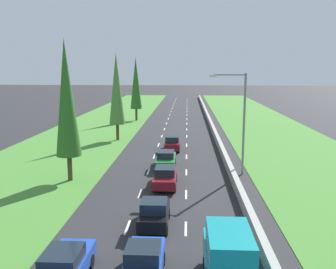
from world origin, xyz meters
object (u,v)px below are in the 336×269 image
at_px(teal_van_right_lane, 228,261).
at_px(blue_sedan_left_lane, 64,267).
at_px(green_sedan_centre_lane, 166,159).
at_px(street_light_mast, 240,117).
at_px(poplar_tree_third, 117,89).
at_px(blue_hatchback_centre_lane, 144,262).
at_px(poplar_tree_second, 66,99).
at_px(black_hatchback_centre_lane, 154,213).
at_px(maroon_sedan_centre_lane, 165,177).
at_px(maroon_hatchback_centre_lane, 172,143).
at_px(poplar_tree_fourth, 136,83).

xyz_separation_m(teal_van_right_lane, blue_sedan_left_lane, (-7.13, 0.15, -0.59)).
xyz_separation_m(green_sedan_centre_lane, street_light_mast, (6.65, -1.89, 4.42)).
distance_m(teal_van_right_lane, poplar_tree_third, 35.15).
height_order(blue_hatchback_centre_lane, poplar_tree_second, poplar_tree_second).
height_order(teal_van_right_lane, black_hatchback_centre_lane, teal_van_right_lane).
xyz_separation_m(teal_van_right_lane, blue_hatchback_centre_lane, (-3.67, 0.73, -0.56)).
relative_size(green_sedan_centre_lane, poplar_tree_third, 0.39).
xyz_separation_m(maroon_sedan_centre_lane, maroon_hatchback_centre_lane, (0.03, 13.16, 0.02)).
distance_m(blue_sedan_left_lane, street_light_mast, 20.74).
relative_size(black_hatchback_centre_lane, street_light_mast, 0.43).
relative_size(blue_sedan_left_lane, poplar_tree_third, 0.39).
relative_size(maroon_hatchback_centre_lane, poplar_tree_third, 0.34).
height_order(maroon_sedan_centre_lane, street_light_mast, street_light_mast).
distance_m(blue_hatchback_centre_lane, street_light_mast, 18.78).
height_order(green_sedan_centre_lane, poplar_tree_fourth, poplar_tree_fourth).
xyz_separation_m(black_hatchback_centre_lane, poplar_tree_second, (-7.95, 8.75, 6.11)).
bearing_deg(street_light_mast, poplar_tree_fourth, 112.38).
distance_m(maroon_sedan_centre_lane, green_sedan_centre_lane, 5.71).
bearing_deg(teal_van_right_lane, black_hatchback_centre_lane, 120.18).
bearing_deg(poplar_tree_second, maroon_hatchback_centre_lane, 55.75).
distance_m(maroon_sedan_centre_lane, maroon_hatchback_centre_lane, 13.16).
height_order(blue_hatchback_centre_lane, green_sedan_centre_lane, blue_hatchback_centre_lane).
xyz_separation_m(blue_hatchback_centre_lane, maroon_sedan_centre_lane, (0.17, 13.23, -0.02)).
bearing_deg(teal_van_right_lane, poplar_tree_fourth, 102.08).
bearing_deg(maroon_sedan_centre_lane, blue_sedan_left_lane, -104.72).
bearing_deg(maroon_hatchback_centre_lane, black_hatchback_centre_lane, -90.64).
xyz_separation_m(blue_hatchback_centre_lane, poplar_tree_second, (-7.98, 14.37, 6.11)).
distance_m(poplar_tree_third, street_light_mast, 20.60).
bearing_deg(poplar_tree_third, black_hatchback_centre_lane, -74.73).
relative_size(blue_sedan_left_lane, poplar_tree_second, 0.38).
bearing_deg(poplar_tree_second, blue_sedan_left_lane, -73.18).
height_order(green_sedan_centre_lane, poplar_tree_third, poplar_tree_third).
bearing_deg(blue_hatchback_centre_lane, poplar_tree_third, 102.75).
bearing_deg(green_sedan_centre_lane, blue_hatchback_centre_lane, -89.68).
distance_m(black_hatchback_centre_lane, poplar_tree_fourth, 46.16).
bearing_deg(black_hatchback_centre_lane, teal_van_right_lane, -59.82).
bearing_deg(green_sedan_centre_lane, poplar_tree_fourth, 102.82).
relative_size(blue_hatchback_centre_lane, black_hatchback_centre_lane, 1.00).
relative_size(blue_sedan_left_lane, poplar_tree_fourth, 0.40).
xyz_separation_m(teal_van_right_lane, poplar_tree_third, (-10.96, 32.96, 5.35)).
relative_size(teal_van_right_lane, maroon_sedan_centre_lane, 1.09).
relative_size(black_hatchback_centre_lane, poplar_tree_third, 0.34).
height_order(blue_hatchback_centre_lane, blue_sedan_left_lane, blue_hatchback_centre_lane).
bearing_deg(poplar_tree_third, blue_sedan_left_lane, -83.34).
height_order(blue_sedan_left_lane, poplar_tree_fourth, poplar_tree_fourth).
relative_size(black_hatchback_centre_lane, blue_sedan_left_lane, 0.87).
bearing_deg(black_hatchback_centre_lane, poplar_tree_third, 105.27).
distance_m(poplar_tree_second, street_light_mast, 14.87).
xyz_separation_m(black_hatchback_centre_lane, green_sedan_centre_lane, (-0.08, 13.32, -0.02)).
distance_m(black_hatchback_centre_lane, poplar_tree_second, 13.31).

